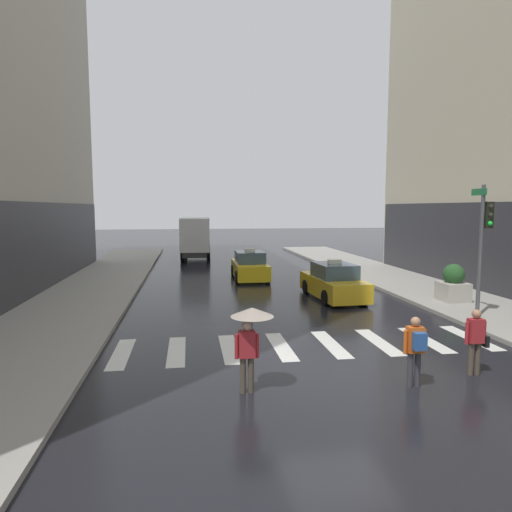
% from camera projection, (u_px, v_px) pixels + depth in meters
% --- Properties ---
extents(ground_plane, '(160.00, 160.00, 0.00)m').
position_uv_depth(ground_plane, '(339.00, 383.00, 10.65)').
color(ground_plane, black).
extents(crosswalk_markings, '(11.30, 2.80, 0.01)m').
position_uv_depth(crosswalk_markings, '(306.00, 345.00, 13.60)').
color(crosswalk_markings, silver).
rests_on(crosswalk_markings, ground).
extents(traffic_light_pole, '(0.44, 0.84, 4.80)m').
position_uv_depth(traffic_light_pole, '(484.00, 232.00, 16.21)').
color(traffic_light_pole, '#47474C').
rests_on(traffic_light_pole, curb_right).
extents(taxi_lead, '(2.11, 4.62, 1.80)m').
position_uv_depth(taxi_lead, '(334.00, 283.00, 20.56)').
color(taxi_lead, gold).
rests_on(taxi_lead, ground).
extents(taxi_second, '(1.97, 4.56, 1.80)m').
position_uv_depth(taxi_second, '(250.00, 267.00, 26.22)').
color(taxi_second, yellow).
rests_on(taxi_second, ground).
extents(box_truck, '(2.54, 7.62, 3.35)m').
position_uv_depth(box_truck, '(196.00, 236.00, 36.28)').
color(box_truck, '#2D2D2D').
rests_on(box_truck, ground).
extents(pedestrian_with_umbrella, '(0.96, 0.96, 1.94)m').
position_uv_depth(pedestrian_with_umbrella, '(250.00, 326.00, 9.96)').
color(pedestrian_with_umbrella, '#473D33').
rests_on(pedestrian_with_umbrella, ground).
extents(pedestrian_with_backpack, '(0.55, 0.43, 1.65)m').
position_uv_depth(pedestrian_with_backpack, '(415.00, 346.00, 10.31)').
color(pedestrian_with_backpack, '#333338').
rests_on(pedestrian_with_backpack, ground).
extents(pedestrian_with_handbag, '(0.60, 0.24, 1.65)m').
position_uv_depth(pedestrian_with_handbag, '(476.00, 338.00, 11.09)').
color(pedestrian_with_handbag, '#473D33').
rests_on(pedestrian_with_handbag, ground).
extents(planter_near_corner, '(1.10, 1.10, 1.60)m').
position_uv_depth(planter_near_corner, '(453.00, 284.00, 19.29)').
color(planter_near_corner, '#A8A399').
rests_on(planter_near_corner, curb_right).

